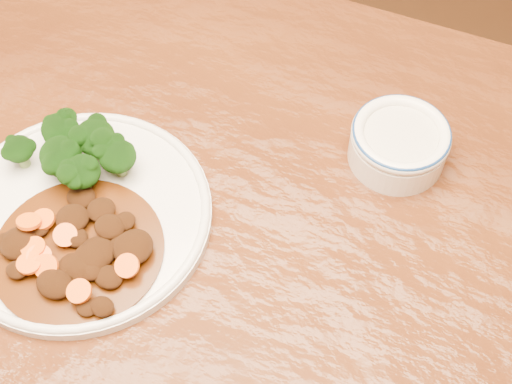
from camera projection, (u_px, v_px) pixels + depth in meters
The scene contains 5 objects.
dining_table at pixel (183, 260), 0.89m from camera, with size 1.59×1.05×0.75m.
dinner_plate at pixel (81, 214), 0.82m from camera, with size 0.30×0.30×0.02m.
broccoli_florets at pixel (77, 150), 0.83m from camera, with size 0.15×0.10×0.05m.
mince_stew at pixel (81, 249), 0.78m from camera, with size 0.19×0.19×0.03m.
dip_bowl at pixel (399, 142), 0.86m from camera, with size 0.12×0.12×0.05m.
Camera 1 is at (0.29, -0.34, 1.45)m, focal length 50.00 mm.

